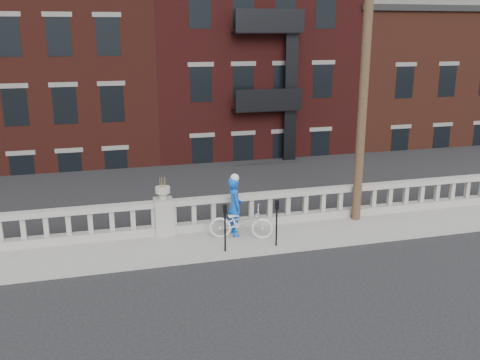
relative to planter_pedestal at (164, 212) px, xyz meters
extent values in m
plane|color=black|center=(0.00, -3.95, -0.83)|extent=(120.00, 120.00, 0.00)
cube|color=#98958D|center=(0.00, -0.95, -0.76)|extent=(32.00, 2.20, 0.15)
cube|color=#98958D|center=(0.00, 0.00, -0.56)|extent=(28.00, 0.34, 0.25)
cube|color=#98958D|center=(0.00, 0.00, 0.27)|extent=(28.00, 0.34, 0.16)
cube|color=#98958D|center=(0.00, 0.00, -0.13)|extent=(0.55, 0.55, 1.10)
cylinder|color=#98958D|center=(0.00, 0.00, 0.52)|extent=(0.24, 0.24, 0.20)
cylinder|color=#98958D|center=(0.00, 0.00, 0.70)|extent=(0.44, 0.44, 0.18)
cube|color=#605E59|center=(0.00, 0.35, -3.26)|extent=(36.00, 0.50, 5.15)
cube|color=black|center=(0.00, 22.00, -6.08)|extent=(80.00, 44.00, 0.50)
cube|color=#595651|center=(-2.00, 4.50, -3.83)|extent=(16.00, 7.00, 4.00)
cube|color=#595651|center=(22.00, 29.00, 3.17)|extent=(14.00, 14.00, 18.00)
cube|color=#411812|center=(-4.00, 16.00, 1.17)|extent=(10.00, 14.00, 14.00)
cube|color=#3C1110|center=(6.00, 16.00, 1.92)|extent=(10.00, 14.00, 15.50)
cube|color=#4B2116|center=(16.00, 16.00, 0.17)|extent=(10.00, 14.00, 12.00)
cube|color=black|center=(16.00, 16.00, 6.32)|extent=(10.30, 14.30, 0.30)
cylinder|color=#422D1E|center=(6.20, -0.35, 4.32)|extent=(0.28, 0.28, 10.00)
cylinder|color=black|center=(1.46, -1.80, -0.13)|extent=(0.05, 0.05, 1.10)
cube|color=black|center=(1.46, -1.80, 0.55)|extent=(0.10, 0.08, 0.26)
cube|color=black|center=(1.46, -1.85, 0.59)|extent=(0.06, 0.01, 0.08)
cylinder|color=black|center=(2.96, -1.80, -0.13)|extent=(0.05, 0.05, 1.10)
cube|color=black|center=(2.96, -1.80, 0.55)|extent=(0.10, 0.08, 0.26)
cube|color=black|center=(2.96, -1.85, 0.59)|extent=(0.06, 0.01, 0.08)
imported|color=silver|center=(2.14, -0.98, -0.19)|extent=(1.99, 1.21, 0.99)
imported|color=blue|center=(2.04, -0.65, 0.21)|extent=(0.43, 0.65, 1.79)
camera|label=1|loc=(-1.78, -15.22, 5.26)|focal=40.00mm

